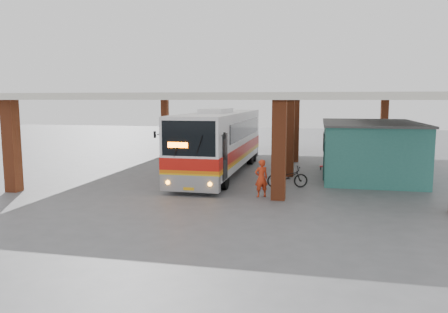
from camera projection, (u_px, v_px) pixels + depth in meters
name	position (u px, v px, depth m)	size (l,w,h in m)	color
ground	(226.00, 184.00, 22.74)	(90.00, 90.00, 0.00)	#515154
brick_columns	(265.00, 135.00, 26.99)	(20.10, 21.60, 4.35)	#933F20
canopy_roof	(254.00, 97.00, 28.34)	(21.00, 23.00, 0.30)	silver
shop_building	(369.00, 149.00, 24.82)	(5.20, 8.20, 3.11)	#2E736A
coach_bus	(220.00, 141.00, 25.74)	(2.84, 13.25, 3.85)	white
motorcycle	(287.00, 177.00, 21.71)	(0.71, 2.03, 1.07)	black
pedestrian	(261.00, 178.00, 19.62)	(0.62, 0.41, 1.70)	red
red_chair	(325.00, 164.00, 27.10)	(0.46, 0.46, 0.78)	red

